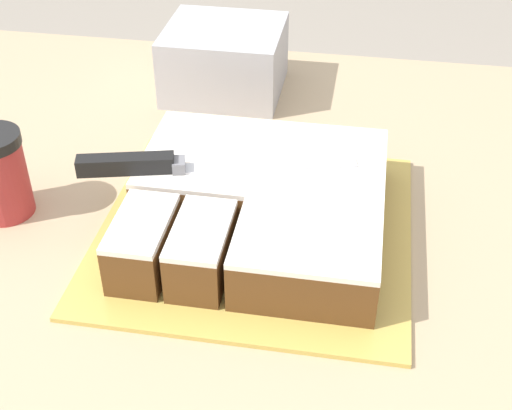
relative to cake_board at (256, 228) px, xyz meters
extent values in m
cube|color=gold|center=(0.00, 0.00, 0.00)|extent=(0.39, 0.39, 0.01)
cube|color=brown|center=(0.00, 0.06, 0.03)|extent=(0.31, 0.19, 0.06)
cube|color=white|center=(0.00, 0.06, 0.07)|extent=(0.31, 0.19, 0.01)
cube|color=brown|center=(0.07, -0.09, 0.03)|extent=(0.16, 0.12, 0.06)
cube|color=white|center=(0.07, -0.09, 0.07)|extent=(0.16, 0.12, 0.01)
cube|color=brown|center=(-0.12, -0.10, 0.03)|extent=(0.06, 0.12, 0.06)
cube|color=white|center=(-0.12, -0.10, 0.07)|extent=(0.06, 0.12, 0.01)
cube|color=brown|center=(-0.05, -0.10, 0.03)|extent=(0.06, 0.12, 0.06)
cube|color=white|center=(-0.05, -0.10, 0.07)|extent=(0.06, 0.12, 0.01)
cube|color=silver|center=(0.01, 0.04, 0.07)|extent=(0.23, 0.08, 0.00)
cube|color=slate|center=(-0.10, 0.01, 0.08)|extent=(0.02, 0.03, 0.02)
cube|color=black|center=(-0.16, -0.01, 0.08)|extent=(0.12, 0.05, 0.02)
cylinder|color=#B23333|center=(-0.33, -0.02, 0.05)|extent=(0.07, 0.07, 0.10)
cube|color=#B2B2B7|center=(-0.12, 0.37, 0.05)|extent=(0.19, 0.18, 0.11)
camera|label=1|loc=(0.12, -0.70, 0.56)|focal=50.00mm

